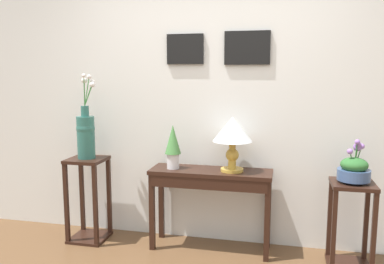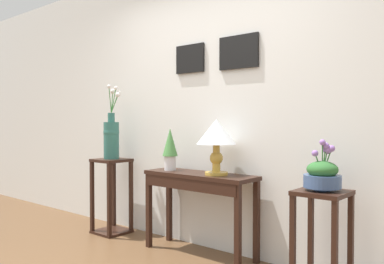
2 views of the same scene
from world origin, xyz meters
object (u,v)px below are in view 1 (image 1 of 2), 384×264
at_px(table_lamp, 233,133).
at_px(potted_plant_on_console, 173,144).
at_px(flower_vase_tall_left, 86,132).
at_px(pedestal_stand_right, 351,226).
at_px(pedestal_stand_left, 88,199).
at_px(planter_bowl_wide_right, 354,169).
at_px(console_table, 210,184).

relative_size(table_lamp, potted_plant_on_console, 1.21).
bearing_deg(flower_vase_tall_left, pedestal_stand_right, -0.94).
distance_m(flower_vase_tall_left, pedestal_stand_right, 2.43).
relative_size(potted_plant_on_console, flower_vase_tall_left, 0.50).
xyz_separation_m(pedestal_stand_left, planter_bowl_wide_right, (2.33, -0.04, 0.43)).
bearing_deg(potted_plant_on_console, table_lamp, 2.16).
relative_size(pedestal_stand_right, planter_bowl_wide_right, 2.04).
height_order(pedestal_stand_left, pedestal_stand_right, pedestal_stand_left).
relative_size(console_table, pedestal_stand_left, 1.35).
bearing_deg(planter_bowl_wide_right, flower_vase_tall_left, 179.07).
distance_m(console_table, pedestal_stand_left, 1.18).
distance_m(table_lamp, potted_plant_on_console, 0.54).
relative_size(table_lamp, pedestal_stand_left, 0.60).
bearing_deg(table_lamp, potted_plant_on_console, -177.84).
height_order(table_lamp, potted_plant_on_console, table_lamp).
distance_m(console_table, table_lamp, 0.50).
bearing_deg(potted_plant_on_console, pedestal_stand_left, -177.45).
xyz_separation_m(potted_plant_on_console, pedestal_stand_left, (-0.82, -0.04, -0.55)).
distance_m(console_table, potted_plant_on_console, 0.48).
bearing_deg(pedestal_stand_left, flower_vase_tall_left, 40.45).
bearing_deg(table_lamp, planter_bowl_wide_right, -5.45).
relative_size(console_table, flower_vase_tall_left, 1.37).
xyz_separation_m(potted_plant_on_console, flower_vase_tall_left, (-0.82, -0.04, 0.09)).
bearing_deg(console_table, pedestal_stand_right, -3.58).
height_order(console_table, table_lamp, table_lamp).
xyz_separation_m(console_table, potted_plant_on_console, (-0.34, 0.00, 0.34)).
bearing_deg(table_lamp, console_table, -173.54).
distance_m(pedestal_stand_left, planter_bowl_wide_right, 2.37).
bearing_deg(planter_bowl_wide_right, pedestal_stand_left, 179.09).
xyz_separation_m(table_lamp, pedestal_stand_right, (0.98, -0.09, -0.71)).
distance_m(console_table, flower_vase_tall_left, 1.24).
bearing_deg(table_lamp, pedestal_stand_right, -5.50).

